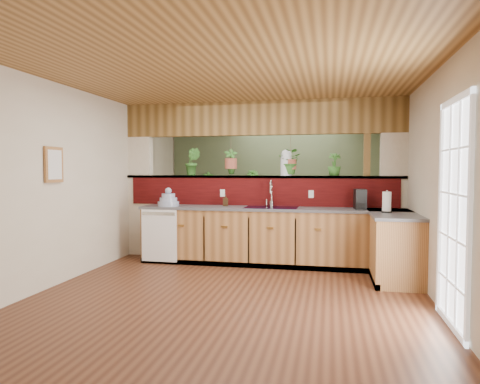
% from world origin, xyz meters
% --- Properties ---
extents(ground, '(4.60, 7.00, 0.01)m').
position_xyz_m(ground, '(0.00, 0.00, 0.00)').
color(ground, '#4C2817').
rests_on(ground, ground).
extents(ceiling, '(4.60, 7.00, 0.01)m').
position_xyz_m(ceiling, '(0.00, 0.00, 2.60)').
color(ceiling, brown).
rests_on(ceiling, ground).
extents(wall_back, '(4.60, 0.02, 2.60)m').
position_xyz_m(wall_back, '(0.00, 3.50, 1.30)').
color(wall_back, beige).
rests_on(wall_back, ground).
extents(wall_front, '(4.60, 0.02, 2.60)m').
position_xyz_m(wall_front, '(0.00, -3.50, 1.30)').
color(wall_front, beige).
rests_on(wall_front, ground).
extents(wall_left, '(0.02, 7.00, 2.60)m').
position_xyz_m(wall_left, '(-2.30, 0.00, 1.30)').
color(wall_left, beige).
rests_on(wall_left, ground).
extents(wall_right, '(0.02, 7.00, 2.60)m').
position_xyz_m(wall_right, '(2.30, 0.00, 1.30)').
color(wall_right, beige).
rests_on(wall_right, ground).
extents(pass_through_partition, '(4.60, 0.21, 2.60)m').
position_xyz_m(pass_through_partition, '(0.03, 1.35, 1.19)').
color(pass_through_partition, beige).
rests_on(pass_through_partition, ground).
extents(pass_through_ledge, '(4.60, 0.21, 0.04)m').
position_xyz_m(pass_through_ledge, '(0.00, 1.35, 1.37)').
color(pass_through_ledge, brown).
rests_on(pass_through_ledge, ground).
extents(header_beam, '(4.60, 0.15, 0.55)m').
position_xyz_m(header_beam, '(0.00, 1.35, 2.33)').
color(header_beam, brown).
rests_on(header_beam, ground).
extents(sage_backwall, '(4.55, 0.02, 2.55)m').
position_xyz_m(sage_backwall, '(0.00, 3.48, 1.30)').
color(sage_backwall, '#546444').
rests_on(sage_backwall, ground).
extents(countertop, '(4.14, 1.52, 0.90)m').
position_xyz_m(countertop, '(0.84, 0.87, 0.45)').
color(countertop, brown).
rests_on(countertop, ground).
extents(dishwasher, '(0.58, 0.03, 0.82)m').
position_xyz_m(dishwasher, '(-1.48, 0.66, 0.46)').
color(dishwasher, white).
rests_on(dishwasher, ground).
extents(navy_sink, '(0.82, 0.50, 0.18)m').
position_xyz_m(navy_sink, '(0.25, 0.98, 0.82)').
color(navy_sink, black).
rests_on(navy_sink, countertop).
extents(french_door, '(0.06, 1.02, 2.16)m').
position_xyz_m(french_door, '(2.27, -1.30, 1.05)').
color(french_door, white).
rests_on(french_door, ground).
extents(framed_print, '(0.04, 0.35, 0.45)m').
position_xyz_m(framed_print, '(-2.27, -0.80, 1.55)').
color(framed_print, brown).
rests_on(framed_print, wall_left).
extents(faucet, '(0.19, 0.19, 0.43)m').
position_xyz_m(faucet, '(0.22, 1.13, 1.13)').
color(faucet, '#B7B7B2').
rests_on(faucet, countertop).
extents(dish_stack, '(0.34, 0.34, 0.30)m').
position_xyz_m(dish_stack, '(-1.40, 0.87, 0.99)').
color(dish_stack, '#8892B0').
rests_on(dish_stack, countertop).
extents(soap_dispenser, '(0.10, 0.10, 0.19)m').
position_xyz_m(soap_dispenser, '(-0.51, 1.09, 0.99)').
color(soap_dispenser, '#382514').
rests_on(soap_dispenser, countertop).
extents(coffee_maker, '(0.16, 0.27, 0.30)m').
position_xyz_m(coffee_maker, '(1.58, 0.98, 1.04)').
color(coffee_maker, black).
rests_on(coffee_maker, countertop).
extents(paper_towel, '(0.14, 0.14, 0.30)m').
position_xyz_m(paper_towel, '(1.91, 0.53, 1.04)').
color(paper_towel, black).
rests_on(paper_towel, countertop).
extents(glass_jar, '(0.19, 0.19, 0.42)m').
position_xyz_m(glass_jar, '(0.44, 1.35, 1.60)').
color(glass_jar, silver).
rests_on(glass_jar, pass_through_ledge).
extents(ledge_plant_left, '(0.26, 0.21, 0.46)m').
position_xyz_m(ledge_plant_left, '(-1.15, 1.35, 1.62)').
color(ledge_plant_left, '#306824').
rests_on(ledge_plant_left, pass_through_ledge).
extents(ledge_plant_right, '(0.24, 0.24, 0.36)m').
position_xyz_m(ledge_plant_right, '(1.21, 1.35, 1.57)').
color(ledge_plant_right, '#306824').
rests_on(ledge_plant_right, pass_through_ledge).
extents(hanging_plant_a, '(0.26, 0.21, 0.56)m').
position_xyz_m(hanging_plant_a, '(-0.48, 1.35, 1.76)').
color(hanging_plant_a, brown).
rests_on(hanging_plant_a, header_beam).
extents(hanging_plant_b, '(0.44, 0.40, 0.56)m').
position_xyz_m(hanging_plant_b, '(0.51, 1.35, 1.79)').
color(hanging_plant_b, brown).
rests_on(hanging_plant_b, header_beam).
extents(shelving_console, '(1.58, 0.90, 1.02)m').
position_xyz_m(shelving_console, '(-0.83, 3.25, 0.50)').
color(shelving_console, black).
rests_on(shelving_console, ground).
extents(shelf_plant_a, '(0.27, 0.24, 0.43)m').
position_xyz_m(shelf_plant_a, '(-1.42, 3.25, 1.23)').
color(shelf_plant_a, '#306824').
rests_on(shelf_plant_a, shelving_console).
extents(shelf_plant_b, '(0.33, 0.33, 0.47)m').
position_xyz_m(shelf_plant_b, '(-0.46, 3.25, 1.25)').
color(shelf_plant_b, '#306824').
rests_on(shelf_plant_b, shelving_console).
extents(floor_plant, '(0.88, 0.82, 0.80)m').
position_xyz_m(floor_plant, '(0.86, 2.76, 0.40)').
color(floor_plant, '#306824').
rests_on(floor_plant, ground).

